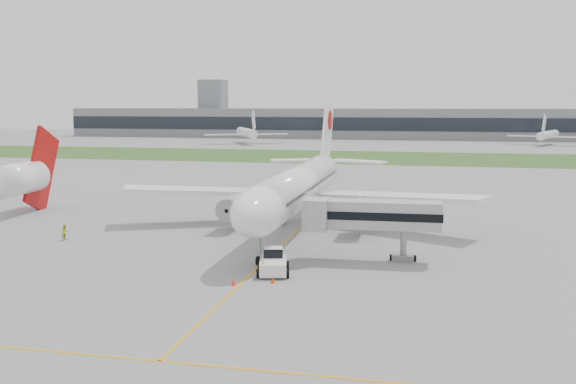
% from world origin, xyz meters
% --- Properties ---
extents(ground, '(600.00, 600.00, 0.00)m').
position_xyz_m(ground, '(0.00, 0.00, 0.00)').
color(ground, gray).
rests_on(ground, ground).
extents(apron_markings, '(70.00, 70.00, 0.04)m').
position_xyz_m(apron_markings, '(0.00, -5.00, 0.00)').
color(apron_markings, orange).
rests_on(apron_markings, ground).
extents(grass_strip, '(600.00, 50.00, 0.02)m').
position_xyz_m(grass_strip, '(0.00, 120.00, 0.01)').
color(grass_strip, '#28481B').
rests_on(grass_strip, ground).
extents(terminal_building, '(320.00, 22.30, 14.00)m').
position_xyz_m(terminal_building, '(0.00, 229.87, 7.00)').
color(terminal_building, gray).
rests_on(terminal_building, ground).
extents(control_tower, '(12.00, 12.00, 56.00)m').
position_xyz_m(control_tower, '(-90.00, 232.00, 0.00)').
color(control_tower, gray).
rests_on(control_tower, ground).
extents(airliner, '(48.13, 53.95, 17.88)m').
position_xyz_m(airliner, '(0.00, 4.87, 5.66)').
color(airliner, white).
rests_on(airliner, ground).
extents(pushback_tug, '(3.84, 4.95, 2.30)m').
position_xyz_m(pushback_tug, '(1.97, -17.68, 1.06)').
color(pushback_tug, white).
rests_on(pushback_tug, ground).
extents(jet_bridge, '(13.98, 4.48, 6.47)m').
position_xyz_m(jet_bridge, '(10.33, -10.89, 4.79)').
color(jet_bridge, '#ADADB0').
rests_on(jet_bridge, ground).
extents(safety_cone_left, '(0.43, 0.43, 0.59)m').
position_xyz_m(safety_cone_left, '(-0.50, -22.61, 0.30)').
color(safety_cone_left, '#F5310C').
rests_on(safety_cone_left, ground).
extents(safety_cone_right, '(0.41, 0.41, 0.56)m').
position_xyz_m(safety_cone_right, '(2.78, -21.16, 0.28)').
color(safety_cone_right, '#F5310C').
rests_on(safety_cone_right, ground).
extents(ground_crew_near, '(0.77, 0.71, 1.77)m').
position_xyz_m(ground_crew_near, '(1.49, -19.77, 0.88)').
color(ground_crew_near, '#A0FA29').
rests_on(ground_crew_near, ground).
extents(ground_crew_far, '(0.85, 1.02, 1.89)m').
position_xyz_m(ground_crew_far, '(-25.81, -8.51, 0.94)').
color(ground_crew_far, gold).
rests_on(ground_crew_far, ground).
extents(neighbor_aircraft, '(5.34, 16.72, 13.62)m').
position_xyz_m(neighbor_aircraft, '(-41.97, 6.59, 5.40)').
color(neighbor_aircraft, '#A40A09').
rests_on(neighbor_aircraft, ground).
extents(distant_aircraft_left, '(43.83, 42.01, 13.02)m').
position_xyz_m(distant_aircraft_left, '(-56.83, 176.70, 0.00)').
color(distant_aircraft_left, white).
rests_on(distant_aircraft_left, ground).
extents(distant_aircraft_right, '(38.18, 36.09, 11.70)m').
position_xyz_m(distant_aircraft_right, '(61.82, 192.71, 0.00)').
color(distant_aircraft_right, white).
rests_on(distant_aircraft_right, ground).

